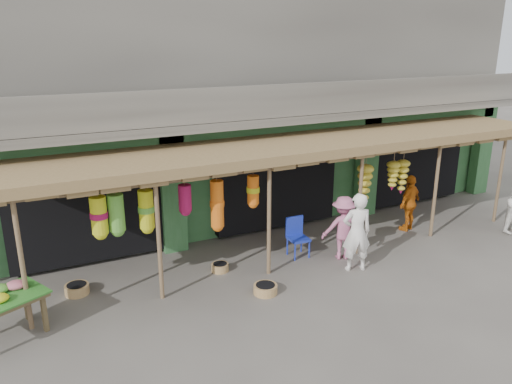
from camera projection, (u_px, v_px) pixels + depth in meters
name	position (u px, v px, depth m)	size (l,w,h in m)	color
ground	(319.00, 257.00, 12.24)	(80.00, 80.00, 0.00)	#514C47
building	(235.00, 98.00, 15.38)	(16.40, 6.80, 7.00)	gray
awning	(300.00, 149.00, 12.10)	(14.00, 2.70, 2.79)	brown
blue_chair	(297.00, 234.00, 12.24)	(0.48, 0.49, 0.97)	#1B2EAF
basket_left	(77.00, 289.00, 10.49)	(0.50, 0.50, 0.21)	olive
basket_mid	(265.00, 289.00, 10.51)	(0.51, 0.51, 0.20)	#A37C49
basket_right	(220.00, 267.00, 11.52)	(0.40, 0.40, 0.18)	olive
person_front	(357.00, 232.00, 11.35)	(0.68, 0.45, 1.86)	white
person_vendor	(410.00, 203.00, 13.77)	(0.93, 0.39, 1.59)	#C56212
person_shopper	(343.00, 228.00, 12.00)	(1.02, 0.58, 1.57)	#C66890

